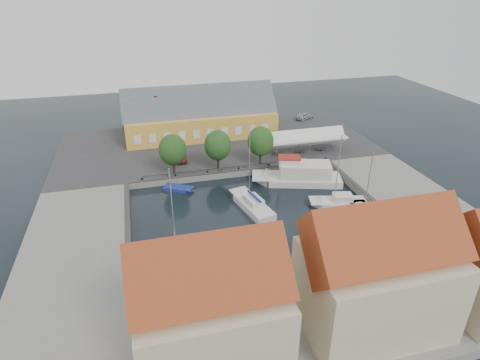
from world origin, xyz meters
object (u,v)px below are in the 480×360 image
Objects in this scene: car_silver at (304,116)px; car_red at (180,156)px; west_boat_d at (169,254)px; launch_nw at (178,189)px; launch_sw at (169,274)px; center_sailboat at (252,206)px; east_boat_b at (340,203)px; warehouse at (197,117)px; east_boat_c at (365,218)px; tent_canopy at (306,138)px; trawler at (300,176)px.

car_red reaches higher than car_silver.
car_red is at bearing 79.70° from west_boat_d.
launch_sw is at bearing -99.69° from launch_nw.
center_sailboat is at bearing 41.47° from launch_sw.
launch_nw is (-30.19, -23.66, -1.64)m from car_silver.
east_boat_b is at bearing 19.67° from launch_sw.
warehouse reaches higher than car_red.
warehouse is at bearing 64.75° from car_red.
west_boat_d reaches higher than east_boat_c.
east_boat_b is at bearing -96.46° from tent_canopy.
car_red is 0.43× the size of east_boat_b.
car_silver is 0.35× the size of center_sailboat.
center_sailboat reaches higher than trawler.
car_red reaches higher than launch_nw.
center_sailboat is (-21.04, -31.66, -1.36)m from car_silver.
tent_canopy is 36.64m from launch_sw.
trawler reaches higher than tent_canopy.
east_boat_c is (13.38, -6.57, -0.10)m from center_sailboat.
trawler reaches higher than car_silver.
east_boat_b is at bearing -25.90° from launch_nw.
west_boat_d is 2.43× the size of launch_nw.
car_silver is at bearing 67.38° from tent_canopy.
warehouse is 21.66m from launch_nw.
warehouse is 37.34m from west_boat_d.
trawler is 3.32× the size of launch_sw.
tent_canopy is 21.23m from east_boat_c.
trawler is at bearing 31.94° from west_boat_d.
east_boat_c is at bearing -32.89° from launch_nw.
tent_canopy is at bearing -8.45° from car_red.
car_silver is at bearing 25.19° from car_red.
east_boat_b is 24.62m from west_boat_d.
car_silver is 54.18m from launch_sw.
launch_nw is (2.90, 15.69, -0.18)m from west_boat_d.
warehouse reaches higher than east_boat_b.
car_red is at bearing 94.36° from car_silver.
center_sailboat reaches higher than tent_canopy.
warehouse is at bearing 76.19° from launch_sw.
car_red is at bearing 174.01° from tent_canopy.
car_silver is at bearing 38.08° from launch_nw.
center_sailboat is 14.90m from east_boat_c.
car_red is (-21.47, 2.25, -1.91)m from tent_canopy.
warehouse is at bearing 74.88° from car_silver.
east_boat_b is 0.96× the size of west_boat_d.
west_boat_d is (-4.42, -24.32, -1.50)m from car_red.
launch_sw is at bearing -95.85° from west_boat_d.
west_boat_d is at bearing -167.24° from east_boat_b.
car_silver is 35.13m from east_boat_b.
east_boat_b reaches higher than launch_nw.
center_sailboat is 12.16m from launch_nw.
east_boat_b is at bearing 141.71° from car_silver.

